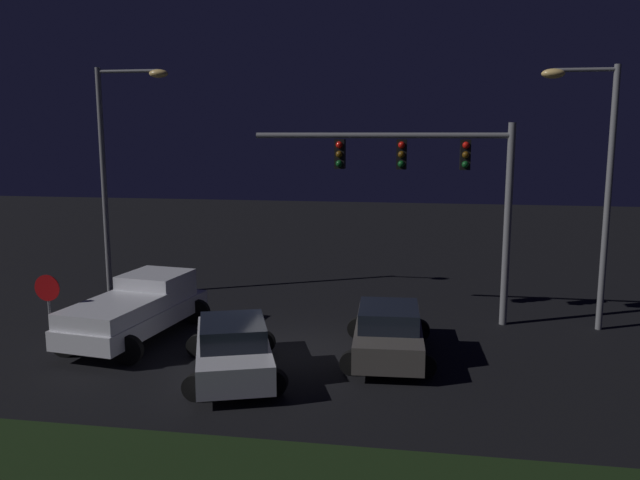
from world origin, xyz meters
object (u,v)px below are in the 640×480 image
(street_lamp_right, at_px, (595,167))
(stop_sign, at_px, (48,298))
(pickup_truck, at_px, (139,305))
(traffic_signal_gantry, at_px, (431,173))
(car_sedan, at_px, (388,331))
(car_sedan_far, at_px, (233,348))
(street_lamp_left, at_px, (116,156))

(street_lamp_right, height_order, stop_sign, street_lamp_right)
(pickup_truck, xyz_separation_m, traffic_signal_gantry, (8.69, 3.17, 3.90))
(car_sedan, height_order, car_sedan_far, same)
(car_sedan_far, bearing_deg, stop_sign, 61.05)
(stop_sign, bearing_deg, pickup_truck, 38.23)
(street_lamp_right, bearing_deg, traffic_signal_gantry, 179.42)
(stop_sign, bearing_deg, street_lamp_left, 97.53)
(traffic_signal_gantry, relative_size, street_lamp_left, 0.98)
(car_sedan_far, bearing_deg, street_lamp_right, -79.16)
(street_lamp_left, height_order, stop_sign, street_lamp_left)
(car_sedan, distance_m, street_lamp_left, 12.46)
(car_sedan, bearing_deg, traffic_signal_gantry, -19.34)
(street_lamp_left, xyz_separation_m, stop_sign, (0.81, -6.11, -3.79))
(street_lamp_right, distance_m, stop_sign, 16.70)
(car_sedan_far, xyz_separation_m, street_lamp_left, (-6.53, 7.11, 4.61))
(pickup_truck, distance_m, street_lamp_left, 6.88)
(pickup_truck, bearing_deg, car_sedan, -85.97)
(street_lamp_left, relative_size, stop_sign, 3.82)
(street_lamp_right, bearing_deg, stop_sign, -163.32)
(car_sedan_far, bearing_deg, traffic_signal_gantry, -59.78)
(car_sedan, height_order, traffic_signal_gantry, traffic_signal_gantry)
(car_sedan, bearing_deg, stop_sign, 93.04)
(stop_sign, bearing_deg, traffic_signal_gantry, 23.92)
(traffic_signal_gantry, bearing_deg, pickup_truck, -159.95)
(pickup_truck, relative_size, traffic_signal_gantry, 0.68)
(car_sedan_far, relative_size, street_lamp_left, 0.56)
(street_lamp_right, xyz_separation_m, stop_sign, (-15.63, -4.68, -3.57))
(car_sedan, relative_size, street_lamp_left, 0.53)
(pickup_truck, height_order, car_sedan, pickup_truck)
(car_sedan_far, height_order, street_lamp_left, street_lamp_left)
(pickup_truck, relative_size, stop_sign, 2.52)
(traffic_signal_gantry, bearing_deg, street_lamp_left, 173.16)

